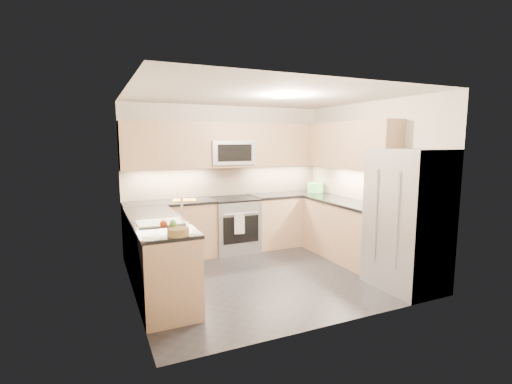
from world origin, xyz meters
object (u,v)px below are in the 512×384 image
(microwave, at_px, (231,152))
(utensil_bowl, at_px, (316,188))
(gas_range, at_px, (234,225))
(fruit_basket, at_px, (178,232))
(refrigerator, at_px, (408,220))
(cutting_board, at_px, (185,200))

(microwave, distance_m, utensil_bowl, 1.77)
(gas_range, bearing_deg, fruit_basket, -123.42)
(refrigerator, relative_size, utensil_bowl, 5.93)
(fruit_basket, bearing_deg, utensil_bowl, 34.96)
(microwave, height_order, fruit_basket, microwave)
(utensil_bowl, distance_m, cutting_board, 2.48)
(utensil_bowl, height_order, fruit_basket, utensil_bowl)
(refrigerator, relative_size, cutting_board, 4.95)
(microwave, relative_size, fruit_basket, 3.49)
(utensil_bowl, relative_size, fruit_basket, 1.39)
(fruit_basket, bearing_deg, cutting_board, 74.97)
(refrigerator, bearing_deg, microwave, 119.62)
(gas_range, height_order, cutting_board, cutting_board)
(gas_range, relative_size, cutting_board, 2.50)
(microwave, height_order, cutting_board, microwave)
(cutting_board, distance_m, fruit_basket, 2.28)
(refrigerator, distance_m, utensil_bowl, 2.41)
(microwave, distance_m, refrigerator, 3.04)
(microwave, xyz_separation_m, refrigerator, (1.45, -2.55, -0.80))
(microwave, bearing_deg, fruit_basket, -121.96)
(cutting_board, bearing_deg, utensil_bowl, -1.20)
(utensil_bowl, xyz_separation_m, fruit_basket, (-3.07, -2.15, -0.05))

